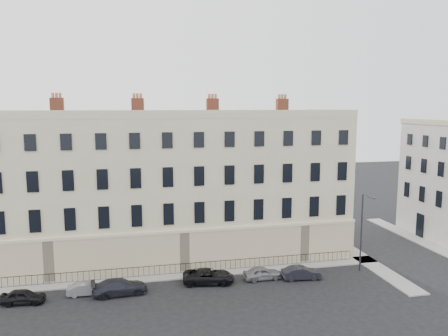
{
  "coord_description": "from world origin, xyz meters",
  "views": [
    {
      "loc": [
        -11.06,
        -35.06,
        16.14
      ],
      "look_at": [
        -1.16,
        10.0,
        9.62
      ],
      "focal_mm": 35.0,
      "sensor_mm": 36.0,
      "label": 1
    }
  ],
  "objects_px": {
    "car_d": "(209,276)",
    "streetlamp": "(362,229)",
    "car_c": "(120,287)",
    "car_b": "(87,289)",
    "car_e": "(262,273)",
    "car_f": "(301,273)",
    "car_a": "(23,297)"
  },
  "relations": [
    {
      "from": "car_d",
      "to": "car_f",
      "type": "distance_m",
      "value": 8.75
    },
    {
      "from": "car_c",
      "to": "car_d",
      "type": "bearing_deg",
      "value": -89.55
    },
    {
      "from": "car_b",
      "to": "car_f",
      "type": "relative_size",
      "value": 0.9
    },
    {
      "from": "car_d",
      "to": "car_f",
      "type": "relative_size",
      "value": 1.28
    },
    {
      "from": "car_b",
      "to": "car_a",
      "type": "bearing_deg",
      "value": 97.78
    },
    {
      "from": "car_e",
      "to": "streetlamp",
      "type": "relative_size",
      "value": 0.46
    },
    {
      "from": "car_a",
      "to": "car_f",
      "type": "relative_size",
      "value": 0.95
    },
    {
      "from": "car_b",
      "to": "car_e",
      "type": "height_order",
      "value": "car_e"
    },
    {
      "from": "car_d",
      "to": "streetlamp",
      "type": "distance_m",
      "value": 15.67
    },
    {
      "from": "car_c",
      "to": "car_e",
      "type": "height_order",
      "value": "car_c"
    },
    {
      "from": "streetlamp",
      "to": "car_b",
      "type": "bearing_deg",
      "value": -163.81
    },
    {
      "from": "car_d",
      "to": "car_e",
      "type": "relative_size",
      "value": 1.33
    },
    {
      "from": "car_f",
      "to": "car_e",
      "type": "bearing_deg",
      "value": 83.74
    },
    {
      "from": "car_e",
      "to": "car_f",
      "type": "distance_m",
      "value": 3.71
    },
    {
      "from": "car_c",
      "to": "car_e",
      "type": "distance_m",
      "value": 13.02
    },
    {
      "from": "car_e",
      "to": "car_f",
      "type": "relative_size",
      "value": 0.96
    },
    {
      "from": "car_e",
      "to": "car_f",
      "type": "xyz_separation_m",
      "value": [
        3.63,
        -0.74,
        0.0
      ]
    },
    {
      "from": "car_c",
      "to": "car_d",
      "type": "distance_m",
      "value": 7.98
    },
    {
      "from": "car_e",
      "to": "car_f",
      "type": "bearing_deg",
      "value": -103.22
    },
    {
      "from": "car_a",
      "to": "car_b",
      "type": "height_order",
      "value": "car_a"
    },
    {
      "from": "car_b",
      "to": "streetlamp",
      "type": "height_order",
      "value": "streetlamp"
    },
    {
      "from": "car_c",
      "to": "car_d",
      "type": "height_order",
      "value": "car_c"
    },
    {
      "from": "car_c",
      "to": "car_e",
      "type": "bearing_deg",
      "value": -92.64
    },
    {
      "from": "car_c",
      "to": "car_f",
      "type": "distance_m",
      "value": 16.65
    },
    {
      "from": "car_e",
      "to": "car_f",
      "type": "height_order",
      "value": "car_f"
    },
    {
      "from": "car_e",
      "to": "streetlamp",
      "type": "height_order",
      "value": "streetlamp"
    },
    {
      "from": "car_c",
      "to": "streetlamp",
      "type": "relative_size",
      "value": 0.61
    },
    {
      "from": "car_b",
      "to": "car_f",
      "type": "xyz_separation_m",
      "value": [
        19.39,
        -0.72,
        0.06
      ]
    },
    {
      "from": "car_b",
      "to": "car_d",
      "type": "xyz_separation_m",
      "value": [
        10.69,
        0.24,
        0.11
      ]
    },
    {
      "from": "car_a",
      "to": "car_e",
      "type": "xyz_separation_m",
      "value": [
        20.78,
        0.66,
        0.01
      ]
    },
    {
      "from": "car_b",
      "to": "car_e",
      "type": "bearing_deg",
      "value": -89.46
    },
    {
      "from": "car_a",
      "to": "car_c",
      "type": "distance_m",
      "value": 7.77
    }
  ]
}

